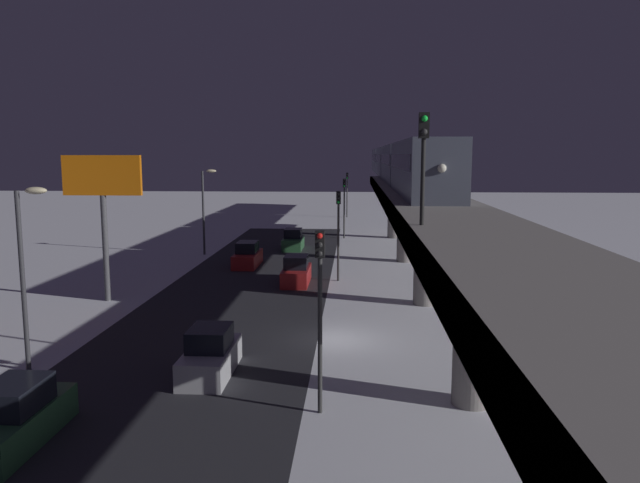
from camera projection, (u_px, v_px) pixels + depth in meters
The scene contains 17 objects.
ground_plane at pixel (332, 340), 29.73m from camera, with size 240.00×240.00×0.00m, color white.
avenue_asphalt at pixel (207, 337), 30.09m from camera, with size 11.00×89.56×0.01m, color #28282D.
elevated_railway at pixel (443, 228), 28.66m from camera, with size 5.00×89.56×6.40m.
subway_train at pixel (394, 162), 66.37m from camera, with size 2.94×74.07×3.40m.
rail_signal at pixel (423, 149), 21.67m from camera, with size 0.36×0.41×4.00m.
sedan_silver at pixel (210, 355), 24.94m from camera, with size 1.80×4.37×1.97m.
sedan_red_2 at pixel (296, 272), 42.60m from camera, with size 1.80×4.45×1.97m.
sedan_green at pixel (293, 241), 58.15m from camera, with size 1.80×4.20×1.97m.
sedan_red_3 at pixel (248, 256), 49.38m from camera, with size 1.80×4.77×1.97m.
sedan_green_2 at pixel (16, 419), 18.94m from camera, with size 1.80×4.64×1.97m.
traffic_light_near at pixel (320, 295), 20.70m from camera, with size 0.32×0.44×6.40m.
traffic_light_mid at pixel (338, 222), 43.03m from camera, with size 0.32×0.44×6.40m.
traffic_light_far at pixel (344, 199), 65.35m from camera, with size 0.32×0.44×6.40m.
traffic_light_distant at pixel (347, 188), 87.68m from camera, with size 0.32×0.44×6.40m.
commercial_billboard at pixel (103, 190), 36.76m from camera, with size 4.80×0.36×8.90m.
street_lamp_near at pixel (26, 257), 24.81m from camera, with size 1.35×0.44×7.65m.
street_lamp_far at pixel (206, 201), 54.47m from camera, with size 1.35×0.44×7.65m.
Camera 1 is at (-1.06, 28.75, 8.91)m, focal length 34.29 mm.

